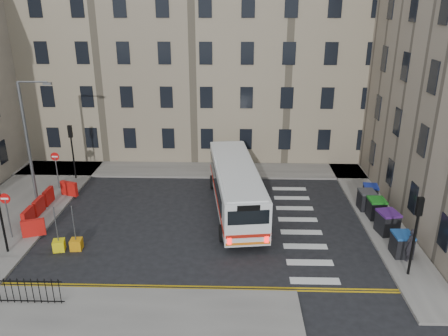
{
  "coord_description": "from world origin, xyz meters",
  "views": [
    {
      "loc": [
        0.12,
        -23.87,
        12.52
      ],
      "look_at": [
        -0.6,
        1.38,
        3.0
      ],
      "focal_mm": 35.0,
      "sensor_mm": 36.0,
      "label": 1
    }
  ],
  "objects_px": {
    "streetlamp": "(28,143)",
    "pedestrian": "(410,245)",
    "bus": "(236,186)",
    "wheelie_bin_e": "(370,194)",
    "wheelie_bin_a": "(402,244)",
    "wheelie_bin_c": "(376,208)",
    "wheelie_bin_d": "(366,200)",
    "wheelie_bin_b": "(387,222)",
    "bollard_chevron": "(76,244)",
    "bollard_yellow": "(59,245)"
  },
  "relations": [
    {
      "from": "streetlamp",
      "to": "pedestrian",
      "type": "xyz_separation_m",
      "value": [
        22.05,
        -6.26,
        -3.29
      ]
    },
    {
      "from": "wheelie_bin_c",
      "to": "bollard_chevron",
      "type": "height_order",
      "value": "wheelie_bin_c"
    },
    {
      "from": "streetlamp",
      "to": "pedestrian",
      "type": "bearing_deg",
      "value": -15.85
    },
    {
      "from": "streetlamp",
      "to": "wheelie_bin_a",
      "type": "relative_size",
      "value": 6.6
    },
    {
      "from": "wheelie_bin_b",
      "to": "bollard_yellow",
      "type": "height_order",
      "value": "wheelie_bin_b"
    },
    {
      "from": "bus",
      "to": "bollard_chevron",
      "type": "distance_m",
      "value": 10.1
    },
    {
      "from": "bus",
      "to": "wheelie_bin_b",
      "type": "distance_m",
      "value": 9.26
    },
    {
      "from": "wheelie_bin_d",
      "to": "pedestrian",
      "type": "relative_size",
      "value": 0.69
    },
    {
      "from": "streetlamp",
      "to": "wheelie_bin_b",
      "type": "xyz_separation_m",
      "value": [
        21.83,
        -3.39,
        -3.52
      ]
    },
    {
      "from": "pedestrian",
      "to": "bollard_yellow",
      "type": "relative_size",
      "value": 2.98
    },
    {
      "from": "wheelie_bin_c",
      "to": "wheelie_bin_e",
      "type": "xyz_separation_m",
      "value": [
        0.3,
        2.32,
        -0.04
      ]
    },
    {
      "from": "bus",
      "to": "pedestrian",
      "type": "height_order",
      "value": "bus"
    },
    {
      "from": "wheelie_bin_e",
      "to": "wheelie_bin_a",
      "type": "bearing_deg",
      "value": -84.11
    },
    {
      "from": "wheelie_bin_a",
      "to": "wheelie_bin_d",
      "type": "bearing_deg",
      "value": 91.22
    },
    {
      "from": "wheelie_bin_a",
      "to": "wheelie_bin_e",
      "type": "xyz_separation_m",
      "value": [
        0.23,
        6.59,
        -0.04
      ]
    },
    {
      "from": "wheelie_bin_b",
      "to": "wheelie_bin_e",
      "type": "relative_size",
      "value": 1.19
    },
    {
      "from": "wheelie_bin_c",
      "to": "pedestrian",
      "type": "height_order",
      "value": "pedestrian"
    },
    {
      "from": "wheelie_bin_c",
      "to": "bollard_chevron",
      "type": "relative_size",
      "value": 2.06
    },
    {
      "from": "streetlamp",
      "to": "wheelie_bin_d",
      "type": "height_order",
      "value": "streetlamp"
    },
    {
      "from": "wheelie_bin_e",
      "to": "bollard_chevron",
      "type": "bearing_deg",
      "value": -152.36
    },
    {
      "from": "wheelie_bin_c",
      "to": "wheelie_bin_e",
      "type": "height_order",
      "value": "wheelie_bin_c"
    },
    {
      "from": "wheelie_bin_d",
      "to": "pedestrian",
      "type": "bearing_deg",
      "value": -87.37
    },
    {
      "from": "wheelie_bin_d",
      "to": "streetlamp",
      "type": "bearing_deg",
      "value": 176.92
    },
    {
      "from": "streetlamp",
      "to": "wheelie_bin_e",
      "type": "xyz_separation_m",
      "value": [
        22.06,
        0.86,
        -3.6
      ]
    },
    {
      "from": "streetlamp",
      "to": "wheelie_bin_c",
      "type": "height_order",
      "value": "streetlamp"
    },
    {
      "from": "streetlamp",
      "to": "wheelie_bin_d",
      "type": "xyz_separation_m",
      "value": [
        21.51,
        -0.24,
        -3.56
      ]
    },
    {
      "from": "bus",
      "to": "wheelie_bin_b",
      "type": "height_order",
      "value": "bus"
    },
    {
      "from": "wheelie_bin_e",
      "to": "bollard_yellow",
      "type": "height_order",
      "value": "wheelie_bin_e"
    },
    {
      "from": "wheelie_bin_b",
      "to": "bollard_chevron",
      "type": "xyz_separation_m",
      "value": [
        -17.31,
        -2.05,
        -0.52
      ]
    },
    {
      "from": "bus",
      "to": "wheelie_bin_e",
      "type": "height_order",
      "value": "bus"
    },
    {
      "from": "wheelie_bin_a",
      "to": "wheelie_bin_d",
      "type": "relative_size",
      "value": 0.99
    },
    {
      "from": "wheelie_bin_b",
      "to": "pedestrian",
      "type": "height_order",
      "value": "pedestrian"
    },
    {
      "from": "wheelie_bin_b",
      "to": "pedestrian",
      "type": "distance_m",
      "value": 2.89
    },
    {
      "from": "streetlamp",
      "to": "wheelie_bin_a",
      "type": "xyz_separation_m",
      "value": [
        21.83,
        -5.73,
        -3.57
      ]
    },
    {
      "from": "wheelie_bin_a",
      "to": "wheelie_bin_b",
      "type": "bearing_deg",
      "value": 87.96
    },
    {
      "from": "wheelie_bin_c",
      "to": "wheelie_bin_d",
      "type": "distance_m",
      "value": 1.25
    },
    {
      "from": "wheelie_bin_c",
      "to": "streetlamp",
      "type": "bearing_deg",
      "value": 174.57
    },
    {
      "from": "bollard_yellow",
      "to": "wheelie_bin_d",
      "type": "bearing_deg",
      "value": 16.6
    },
    {
      "from": "wheelie_bin_d",
      "to": "bollard_chevron",
      "type": "bearing_deg",
      "value": -165.43
    },
    {
      "from": "streetlamp",
      "to": "wheelie_bin_b",
      "type": "bearing_deg",
      "value": -8.82
    },
    {
      "from": "wheelie_bin_b",
      "to": "wheelie_bin_d",
      "type": "xyz_separation_m",
      "value": [
        -0.32,
        3.15,
        -0.04
      ]
    },
    {
      "from": "wheelie_bin_c",
      "to": "wheelie_bin_d",
      "type": "height_order",
      "value": "wheelie_bin_d"
    },
    {
      "from": "wheelie_bin_a",
      "to": "bollard_chevron",
      "type": "height_order",
      "value": "wheelie_bin_a"
    },
    {
      "from": "streetlamp",
      "to": "pedestrian",
      "type": "relative_size",
      "value": 4.55
    },
    {
      "from": "streetlamp",
      "to": "bus",
      "type": "bearing_deg",
      "value": -1.52
    },
    {
      "from": "wheelie_bin_c",
      "to": "pedestrian",
      "type": "relative_size",
      "value": 0.69
    },
    {
      "from": "streetlamp",
      "to": "wheelie_bin_d",
      "type": "relative_size",
      "value": 6.55
    },
    {
      "from": "wheelie_bin_e",
      "to": "wheelie_bin_b",
      "type": "bearing_deg",
      "value": -85.25
    },
    {
      "from": "bus",
      "to": "bollard_yellow",
      "type": "bearing_deg",
      "value": -158.36
    },
    {
      "from": "pedestrian",
      "to": "bollard_yellow",
      "type": "distance_m",
      "value": 18.46
    }
  ]
}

